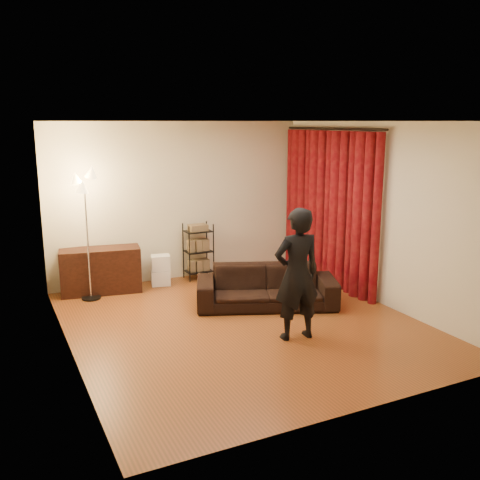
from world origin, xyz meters
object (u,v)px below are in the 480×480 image
media_cabinet (101,270)px  wire_shelf (198,251)px  person (297,274)px  sofa (267,287)px  storage_boxes (161,270)px  floor_lamp (87,237)px

media_cabinet → wire_shelf: 1.70m
wire_shelf → media_cabinet: bearing=-164.6°
person → wire_shelf: person is taller
sofa → wire_shelf: (-0.38, 1.79, 0.19)m
sofa → storage_boxes: sofa is taller
storage_boxes → media_cabinet: bearing=177.5°
sofa → media_cabinet: media_cabinet is taller
sofa → media_cabinet: bearing=162.4°
person → media_cabinet: size_ratio=1.35×
media_cabinet → storage_boxes: (0.98, -0.04, -0.10)m
sofa → media_cabinet: (-2.08, 1.74, 0.06)m
storage_boxes → wire_shelf: (0.72, 0.09, 0.23)m
wire_shelf → storage_boxes: bearing=-158.9°
storage_boxes → floor_lamp: 1.42m
storage_boxes → sofa: bearing=-57.1°
media_cabinet → storage_boxes: media_cabinet is taller
person → wire_shelf: size_ratio=1.72×
sofa → person: bearing=-78.7°
media_cabinet → storage_boxes: size_ratio=2.41×
sofa → floor_lamp: floor_lamp is taller
person → storage_boxes: bearing=-69.4°
sofa → media_cabinet: size_ratio=1.65×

